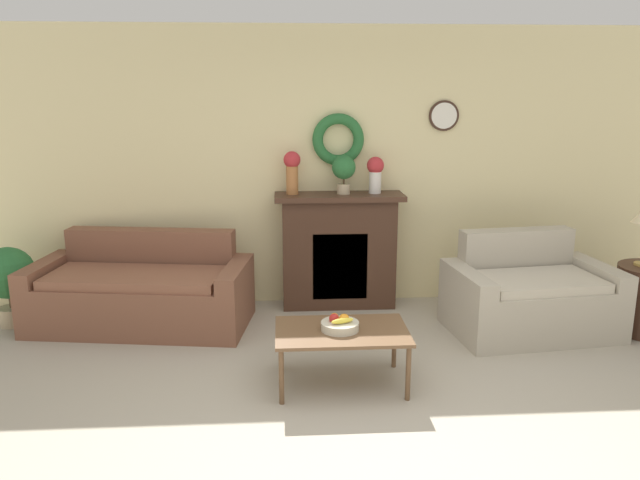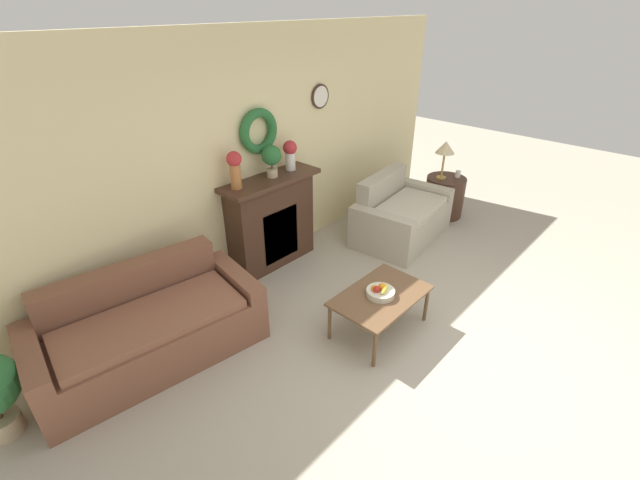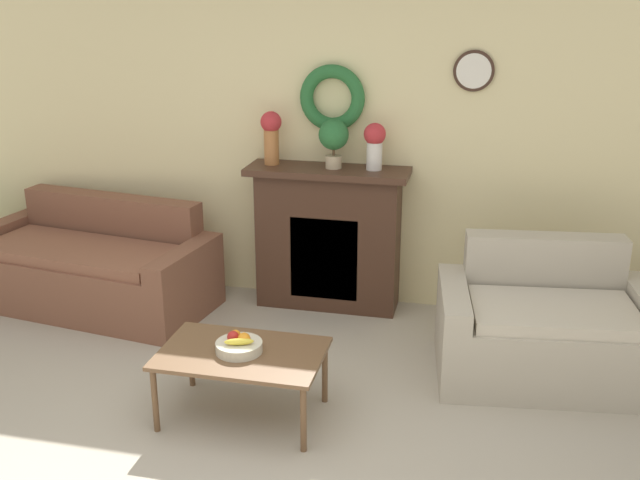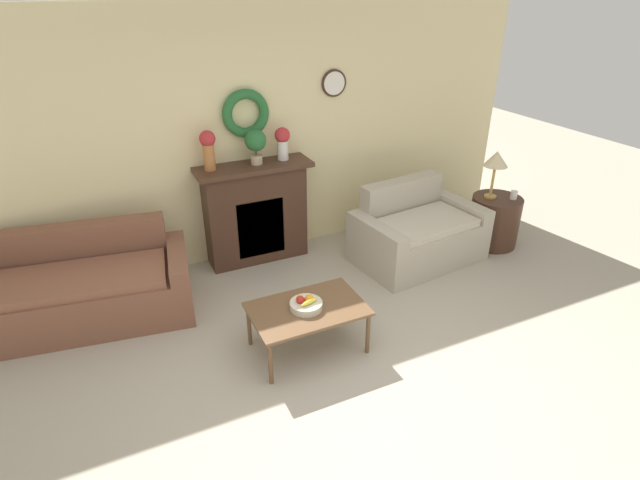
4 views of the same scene
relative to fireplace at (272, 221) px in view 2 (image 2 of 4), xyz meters
name	(u,v)px [view 2 (image 2 of 4)]	position (x,y,z in m)	size (l,w,h in m)	color
ground_plane	(465,366)	(-0.01, -2.60, -0.57)	(16.00, 16.00, 0.00)	#ADA38E
wall_back	(255,154)	(-0.01, 0.21, 0.79)	(6.80, 0.17, 2.70)	beige
fireplace	(272,221)	(0.00, 0.00, 0.00)	(1.24, 0.41, 1.13)	#42281C
couch_left	(149,329)	(-1.84, -0.40, -0.27)	(2.04, 1.16, 0.82)	brown
loveseat_right	(400,216)	(1.63, -0.78, -0.26)	(1.49, 1.03, 0.86)	#B2A893
coffee_table	(381,298)	(-0.14, -1.72, -0.18)	(0.95, 0.61, 0.42)	brown
fruit_bowl	(380,292)	(-0.15, -1.72, -0.10)	(0.27, 0.27, 0.12)	beige
side_table_by_loveseat	(444,196)	(2.68, -0.87, -0.27)	(0.58, 0.58, 0.60)	#42281C
table_lamp	(445,149)	(2.61, -0.81, 0.48)	(0.27, 0.27, 0.56)	#B28E42
mug	(458,174)	(2.81, -0.97, 0.08)	(0.08, 0.08, 0.10)	silver
vase_on_mantel_left	(235,167)	(-0.45, 0.01, 0.80)	(0.16, 0.16, 0.41)	#AD6B38
vase_on_mantel_right	(290,153)	(0.35, 0.01, 0.76)	(0.16, 0.16, 0.35)	silver
potted_plant_on_mantel	(271,157)	(0.04, -0.01, 0.79)	(0.23, 0.23, 0.37)	tan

